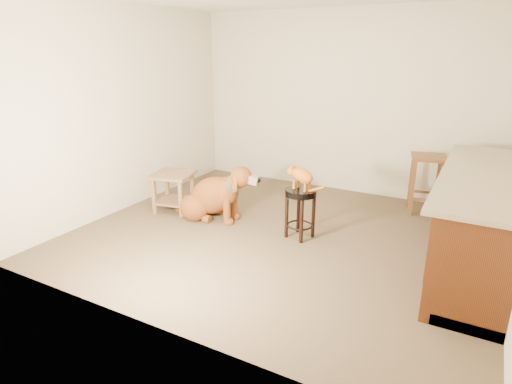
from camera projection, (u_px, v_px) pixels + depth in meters
The scene contains 8 objects.
floor at pixel (281, 236), 4.93m from camera, with size 4.50×4.00×0.01m, color brown.
room_shell at pixel (284, 87), 4.39m from camera, with size 4.54×4.04×2.62m.
cabinet_run at pixel (476, 223), 4.15m from camera, with size 0.70×2.56×0.94m.
padded_stool at pixel (300, 204), 4.77m from camera, with size 0.36×0.36×0.57m.
wood_stool at pixel (425, 183), 5.52m from camera, with size 0.49×0.49×0.76m.
side_table at pixel (173, 186), 5.61m from camera, with size 0.59×0.59×0.51m.
golden_retriever at pixel (213, 197), 5.35m from camera, with size 1.22×0.63×0.77m.
tabby_kitten at pixel (301, 176), 4.68m from camera, with size 0.46×0.20×0.29m.
Camera 1 is at (1.91, -4.09, 2.05)m, focal length 30.00 mm.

